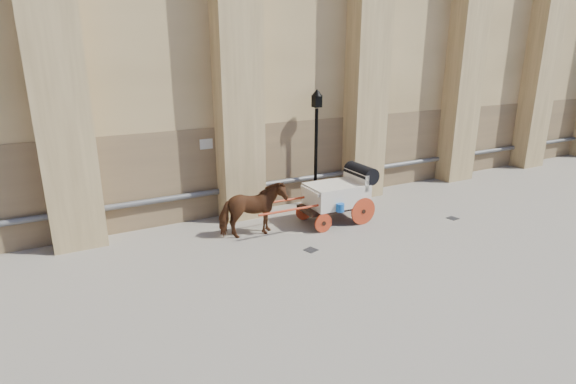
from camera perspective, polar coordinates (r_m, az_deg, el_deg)
ground at (r=12.75m, az=4.74°, el=-7.24°), size 90.00×90.00×0.00m
horse at (r=13.32m, az=-4.52°, el=-2.31°), size 2.03×1.06×1.65m
carriage at (r=14.55m, az=6.62°, el=-0.06°), size 4.15×1.48×1.80m
street_lamp at (r=15.76m, az=3.58°, el=5.97°), size 0.39×0.39×4.11m
drain_grate_near at (r=12.66m, az=2.91°, el=-7.36°), size 0.40×0.40×0.01m
drain_grate_far at (r=15.94m, az=20.17°, el=-3.14°), size 0.36×0.36×0.01m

